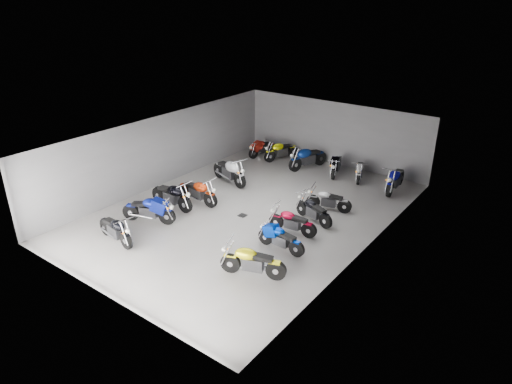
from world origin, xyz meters
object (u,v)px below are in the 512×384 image
motorcycle_left_d (197,191)px  motorcycle_right_c (280,238)px  motorcycle_left_f (230,171)px  motorcycle_right_e (313,210)px  motorcycle_back_f (395,179)px  motorcycle_back_e (360,170)px  motorcycle_left_c (172,195)px  motorcycle_back_b (281,151)px  motorcycle_right_b (252,261)px  motorcycle_back_d (336,165)px  motorcycle_left_a (116,229)px  motorcycle_right_f (328,200)px  motorcycle_right_d (292,222)px  drain_grate (242,215)px  motorcycle_left_b (149,210)px  motorcycle_back_c (307,158)px  motorcycle_back_a (262,148)px

motorcycle_left_d → motorcycle_right_c: motorcycle_left_d is taller
motorcycle_left_f → motorcycle_right_e: motorcycle_left_f is taller
motorcycle_left_f → motorcycle_back_f: (6.50, 3.71, -0.03)m
motorcycle_right_c → motorcycle_back_e: size_ratio=1.04×
motorcycle_left_c → motorcycle_back_b: (0.35, 7.50, -0.04)m
motorcycle_right_b → motorcycle_back_d: size_ratio=1.02×
motorcycle_left_a → motorcycle_right_f: bearing=152.6°
motorcycle_back_d → motorcycle_back_e: bearing=165.4°
motorcycle_right_e → motorcycle_back_e: motorcycle_right_e is taller
motorcycle_right_d → motorcycle_back_e: motorcycle_right_d is taller
motorcycle_right_c → motorcycle_back_d: (-1.78, 7.51, 0.04)m
drain_grate → motorcycle_right_c: size_ratio=0.17×
motorcycle_left_b → motorcycle_right_d: size_ratio=1.08×
motorcycle_back_c → motorcycle_back_d: bearing=-156.1°
motorcycle_back_d → motorcycle_left_d: bearing=46.5°
motorcycle_left_d → motorcycle_right_b: motorcycle_left_d is taller
motorcycle_back_a → motorcycle_back_d: (4.47, -0.02, 0.04)m
motorcycle_back_a → drain_grate: bearing=130.1°
motorcycle_left_d → motorcycle_back_e: bearing=146.1°
motorcycle_right_c → drain_grate: bearing=65.8°
motorcycle_right_f → motorcycle_back_c: 4.80m
drain_grate → motorcycle_right_c: motorcycle_right_c is taller
motorcycle_right_c → motorcycle_back_d: size_ratio=0.94×
motorcycle_right_e → motorcycle_back_f: 4.96m
drain_grate → motorcycle_right_b: bearing=-47.6°
motorcycle_right_e → motorcycle_back_a: 7.85m
motorcycle_left_d → motorcycle_back_d: bearing=153.8°
motorcycle_right_f → motorcycle_left_d: bearing=103.4°
drain_grate → motorcycle_right_b: motorcycle_right_b is taller
motorcycle_back_b → motorcycle_left_b: bearing=110.7°
motorcycle_right_f → motorcycle_right_c: bearing=166.9°
motorcycle_right_e → motorcycle_back_e: 5.04m
motorcycle_right_e → motorcycle_right_d: bearing=-169.5°
motorcycle_left_f → motorcycle_back_f: motorcycle_left_f is taller
motorcycle_back_d → drain_grate: bearing=64.5°
motorcycle_left_b → motorcycle_right_c: size_ratio=1.10×
motorcycle_left_a → motorcycle_left_d: (0.07, 4.11, 0.03)m
motorcycle_left_a → motorcycle_left_d: 4.11m
motorcycle_right_d → motorcycle_left_f: bearing=57.9°
motorcycle_right_c → motorcycle_right_f: 3.75m
motorcycle_left_d → motorcycle_back_d: motorcycle_left_d is taller
motorcycle_left_a → motorcycle_back_f: (6.25, 10.33, 0.06)m
motorcycle_right_e → motorcycle_back_c: motorcycle_back_c is taller
motorcycle_back_b → motorcycle_back_c: 1.79m
motorcycle_left_c → motorcycle_right_e: size_ratio=1.20×
drain_grate → motorcycle_back_d: bearing=81.9°
motorcycle_left_f → motorcycle_back_b: motorcycle_left_f is taller
motorcycle_left_f → motorcycle_back_f: size_ratio=1.02×
motorcycle_left_d → motorcycle_back_f: size_ratio=0.95×
motorcycle_left_a → motorcycle_left_f: size_ratio=0.87×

